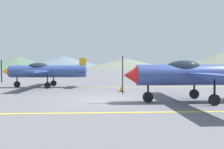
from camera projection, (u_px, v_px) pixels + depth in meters
The scene contains 9 objects.
ground_plane at pixel (104, 100), 12.00m from camera, with size 400.00×400.00×0.00m, color slate.
apron_line_near at pixel (105, 113), 8.67m from camera, with size 80.00×0.16×0.01m, color yellow.
apron_line_far at pixel (103, 87), 19.08m from camera, with size 80.00×0.16×0.01m, color yellow.
airplane_near at pixel (195, 74), 11.26m from camera, with size 7.60×8.77×2.64m.
airplane_mid at pixel (45, 71), 19.07m from camera, with size 7.60×8.78×2.64m.
traffic_cone_front at pixel (122, 88), 15.98m from camera, with size 0.36×0.36×0.59m.
hill_left at pixel (18, 62), 158.28m from camera, with size 52.51×52.51×9.43m, color #4C6651.
hill_centerleft at pixel (64, 62), 167.77m from camera, with size 70.22×70.22×9.81m, color slate.
hill_centerright at pixel (125, 63), 152.03m from camera, with size 63.45×63.45×7.56m, color slate.
Camera 1 is at (-0.13, -11.94, 1.91)m, focal length 34.10 mm.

